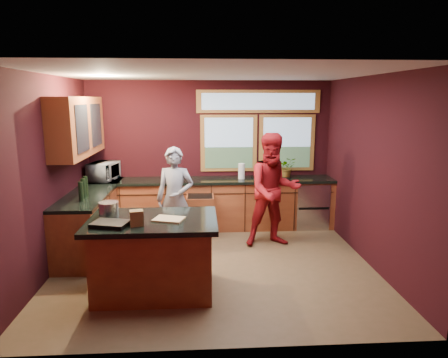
{
  "coord_description": "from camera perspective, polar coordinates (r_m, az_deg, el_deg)",
  "views": [
    {
      "loc": [
        -0.2,
        -5.45,
        2.38
      ],
      "look_at": [
        0.16,
        0.4,
        1.19
      ],
      "focal_mm": 32.0,
      "sensor_mm": 36.0,
      "label": 1
    }
  ],
  "objects": [
    {
      "name": "floor",
      "position": [
        5.95,
        -1.36,
        -12.1
      ],
      "size": [
        4.5,
        4.5,
        0.0
      ],
      "primitive_type": "plane",
      "color": "brown",
      "rests_on": "ground"
    },
    {
      "name": "paper_towel",
      "position": [
        7.31,
        2.51,
        1.14
      ],
      "size": [
        0.12,
        0.12,
        0.28
      ],
      "primitive_type": "cylinder",
      "color": "silver",
      "rests_on": "back_counter"
    },
    {
      "name": "person_red",
      "position": [
        6.48,
        7.11,
        -1.6
      ],
      "size": [
        0.96,
        0.79,
        1.84
      ],
      "primitive_type": "imported",
      "rotation": [
        0.0,
        0.0,
        0.1
      ],
      "color": "maroon",
      "rests_on": "floor"
    },
    {
      "name": "stock_pot",
      "position": [
        5.13,
        -16.13,
        -4.16
      ],
      "size": [
        0.24,
        0.24,
        0.18
      ],
      "primitive_type": "cylinder",
      "color": "silver",
      "rests_on": "island"
    },
    {
      "name": "potted_plant",
      "position": [
        7.48,
        8.92,
        1.64
      ],
      "size": [
        0.34,
        0.29,
        0.38
      ],
      "primitive_type": "imported",
      "color": "#999999",
      "rests_on": "back_counter"
    },
    {
      "name": "microwave",
      "position": [
        7.46,
        -16.81,
        1.06
      ],
      "size": [
        0.51,
        0.66,
        0.33
      ],
      "primitive_type": "imported",
      "rotation": [
        0.0,
        0.0,
        1.36
      ],
      "color": "#999999",
      "rests_on": "left_counter"
    },
    {
      "name": "paper_bag",
      "position": [
        4.68,
        -12.38,
        -5.48
      ],
      "size": [
        0.17,
        0.15,
        0.18
      ],
      "primitive_type": "cube",
      "rotation": [
        0.0,
        0.0,
        0.22
      ],
      "color": "brown",
      "rests_on": "island"
    },
    {
      "name": "cutting_board",
      "position": [
        4.85,
        -7.88,
        -5.69
      ],
      "size": [
        0.41,
        0.34,
        0.02
      ],
      "primitive_type": "cube",
      "rotation": [
        0.0,
        0.0,
        -0.3
      ],
      "color": "tan",
      "rests_on": "island"
    },
    {
      "name": "room_shell",
      "position": [
        5.81,
        -7.48,
        5.65
      ],
      "size": [
        4.52,
        4.02,
        2.71
      ],
      "color": "black",
      "rests_on": "ground"
    },
    {
      "name": "person_grey",
      "position": [
        6.32,
        -6.99,
        -2.87
      ],
      "size": [
        0.66,
        0.5,
        1.64
      ],
      "primitive_type": "imported",
      "rotation": [
        0.0,
        0.0,
        -0.2
      ],
      "color": "slate",
      "rests_on": "floor"
    },
    {
      "name": "left_counter",
      "position": [
        6.81,
        -18.36,
        -5.43
      ],
      "size": [
        0.64,
        2.3,
        0.93
      ],
      "color": "maroon",
      "rests_on": "floor"
    },
    {
      "name": "black_tray",
      "position": [
        4.76,
        -15.94,
        -6.21
      ],
      "size": [
        0.46,
        0.37,
        0.05
      ],
      "primitive_type": "cube",
      "rotation": [
        0.0,
        0.0,
        -0.24
      ],
      "color": "black",
      "rests_on": "island"
    },
    {
      "name": "back_counter",
      "position": [
        7.41,
        -0.33,
        -3.5
      ],
      "size": [
        4.5,
        0.64,
        0.93
      ],
      "color": "maroon",
      "rests_on": "floor"
    },
    {
      "name": "island",
      "position": [
        5.08,
        -9.97,
        -10.67
      ],
      "size": [
        1.55,
        1.05,
        0.95
      ],
      "color": "maroon",
      "rests_on": "floor"
    }
  ]
}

